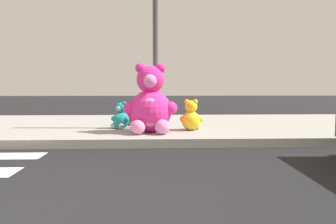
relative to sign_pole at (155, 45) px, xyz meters
The scene contains 6 objects.
sidewalk 2.19m from the sign_pole, 141.29° to the left, with size 28.00×4.40×0.15m, color #9E9B93.
sign_pole is the anchor object (origin of this frame).
plush_pink_large 1.32m from the sign_pole, 99.45° to the right, with size 1.01×0.88×1.30m.
plush_yellow 1.65m from the sign_pole, 24.78° to the right, with size 0.46×0.43×0.61m.
plush_red 1.65m from the sign_pole, 130.58° to the left, with size 0.38×0.39×0.54m.
plush_teal 1.64m from the sign_pole, behind, with size 0.39×0.40×0.56m.
Camera 1 is at (1.00, -2.23, 1.03)m, focal length 34.44 mm.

